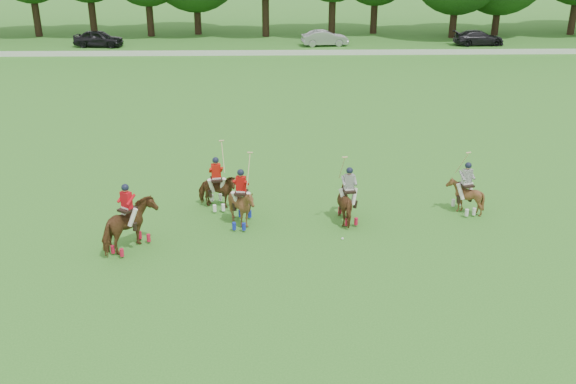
{
  "coord_description": "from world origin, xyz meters",
  "views": [
    {
      "loc": [
        0.59,
        -17.72,
        10.66
      ],
      "look_at": [
        1.13,
        4.2,
        1.4
      ],
      "focal_mm": 40.0,
      "sensor_mm": 36.0,
      "label": 1
    }
  ],
  "objects_px": {
    "car_left": "(98,38)",
    "car_right": "(479,38)",
    "polo_red_b": "(217,190)",
    "polo_red_c": "(242,206)",
    "polo_red_a": "(129,226)",
    "car_mid": "(325,38)",
    "polo_ball": "(342,239)",
    "polo_stripe_a": "(348,202)",
    "polo_stripe_b": "(465,195)"
  },
  "relations": [
    {
      "from": "car_mid",
      "to": "polo_red_a",
      "type": "height_order",
      "value": "polo_red_a"
    },
    {
      "from": "car_mid",
      "to": "polo_red_c",
      "type": "relative_size",
      "value": 1.52
    },
    {
      "from": "polo_stripe_a",
      "to": "polo_ball",
      "type": "height_order",
      "value": "polo_stripe_a"
    },
    {
      "from": "car_left",
      "to": "polo_red_a",
      "type": "xyz_separation_m",
      "value": [
        10.95,
        -40.03,
        0.15
      ]
    },
    {
      "from": "car_left",
      "to": "car_right",
      "type": "bearing_deg",
      "value": -83.25
    },
    {
      "from": "polo_red_a",
      "to": "polo_ball",
      "type": "relative_size",
      "value": 27.45
    },
    {
      "from": "polo_red_a",
      "to": "polo_ball",
      "type": "height_order",
      "value": "polo_red_a"
    },
    {
      "from": "car_left",
      "to": "polo_stripe_b",
      "type": "height_order",
      "value": "polo_stripe_b"
    },
    {
      "from": "polo_red_a",
      "to": "polo_stripe_b",
      "type": "bearing_deg",
      "value": 12.65
    },
    {
      "from": "car_mid",
      "to": "polo_red_b",
      "type": "height_order",
      "value": "polo_red_b"
    },
    {
      "from": "car_mid",
      "to": "polo_red_a",
      "type": "distance_m",
      "value": 41.24
    },
    {
      "from": "car_left",
      "to": "polo_red_b",
      "type": "relative_size",
      "value": 1.65
    },
    {
      "from": "polo_red_a",
      "to": "polo_red_b",
      "type": "height_order",
      "value": "polo_red_b"
    },
    {
      "from": "polo_stripe_b",
      "to": "polo_ball",
      "type": "relative_size",
      "value": 29.33
    },
    {
      "from": "polo_ball",
      "to": "polo_stripe_a",
      "type": "bearing_deg",
      "value": 77.12
    },
    {
      "from": "polo_red_c",
      "to": "polo_ball",
      "type": "bearing_deg",
      "value": -19.54
    },
    {
      "from": "polo_red_a",
      "to": "polo_red_b",
      "type": "distance_m",
      "value": 4.46
    },
    {
      "from": "car_mid",
      "to": "polo_red_c",
      "type": "height_order",
      "value": "polo_red_c"
    },
    {
      "from": "car_right",
      "to": "polo_red_c",
      "type": "xyz_separation_m",
      "value": [
        -20.5,
        -38.18,
        0.14
      ]
    },
    {
      "from": "polo_stripe_a",
      "to": "polo_ball",
      "type": "relative_size",
      "value": 30.48
    },
    {
      "from": "polo_red_c",
      "to": "car_mid",
      "type": "bearing_deg",
      "value": 80.93
    },
    {
      "from": "car_left",
      "to": "polo_ball",
      "type": "height_order",
      "value": "car_left"
    },
    {
      "from": "car_left",
      "to": "car_mid",
      "type": "distance_m",
      "value": 20.88
    },
    {
      "from": "car_left",
      "to": "car_right",
      "type": "height_order",
      "value": "car_left"
    },
    {
      "from": "polo_red_a",
      "to": "polo_stripe_a",
      "type": "distance_m",
      "value": 8.17
    },
    {
      "from": "polo_red_b",
      "to": "polo_ball",
      "type": "height_order",
      "value": "polo_red_b"
    },
    {
      "from": "car_mid",
      "to": "polo_stripe_a",
      "type": "bearing_deg",
      "value": 170.19
    },
    {
      "from": "polo_red_a",
      "to": "polo_red_b",
      "type": "bearing_deg",
      "value": 51.56
    },
    {
      "from": "polo_stripe_a",
      "to": "polo_red_c",
      "type": "bearing_deg",
      "value": -176.15
    },
    {
      "from": "polo_red_c",
      "to": "polo_ball",
      "type": "xyz_separation_m",
      "value": [
        3.7,
        -1.31,
        -0.77
      ]
    },
    {
      "from": "polo_red_b",
      "to": "polo_red_c",
      "type": "height_order",
      "value": "polo_red_c"
    },
    {
      "from": "polo_red_a",
      "to": "polo_ball",
      "type": "xyz_separation_m",
      "value": [
        7.52,
        0.53,
        -0.87
      ]
    },
    {
      "from": "car_left",
      "to": "polo_stripe_b",
      "type": "bearing_deg",
      "value": -140.95
    },
    {
      "from": "car_mid",
      "to": "polo_stripe_a",
      "type": "height_order",
      "value": "polo_stripe_a"
    },
    {
      "from": "polo_red_b",
      "to": "polo_red_c",
      "type": "distance_m",
      "value": 1.96
    },
    {
      "from": "car_mid",
      "to": "car_right",
      "type": "height_order",
      "value": "car_mid"
    },
    {
      "from": "polo_stripe_a",
      "to": "car_mid",
      "type": "bearing_deg",
      "value": 86.92
    },
    {
      "from": "car_right",
      "to": "polo_stripe_a",
      "type": "xyz_separation_m",
      "value": [
        -16.44,
        -37.91,
        0.11
      ]
    },
    {
      "from": "car_left",
      "to": "polo_red_c",
      "type": "height_order",
      "value": "polo_red_c"
    },
    {
      "from": "car_left",
      "to": "car_right",
      "type": "xyz_separation_m",
      "value": [
        35.28,
        0.0,
        -0.09
      ]
    },
    {
      "from": "car_mid",
      "to": "polo_stripe_b",
      "type": "height_order",
      "value": "polo_stripe_b"
    },
    {
      "from": "car_mid",
      "to": "polo_ball",
      "type": "relative_size",
      "value": 47.39
    },
    {
      "from": "polo_red_b",
      "to": "polo_red_c",
      "type": "relative_size",
      "value": 0.96
    },
    {
      "from": "car_right",
      "to": "polo_red_b",
      "type": "distance_m",
      "value": 42.42
    },
    {
      "from": "car_mid",
      "to": "car_right",
      "type": "xyz_separation_m",
      "value": [
        14.4,
        0.0,
        -0.03
      ]
    },
    {
      "from": "car_left",
      "to": "polo_ball",
      "type": "distance_m",
      "value": 43.61
    },
    {
      "from": "car_mid",
      "to": "polo_ball",
      "type": "xyz_separation_m",
      "value": [
        -2.4,
        -39.5,
        -0.66
      ]
    },
    {
      "from": "polo_red_b",
      "to": "polo_stripe_b",
      "type": "bearing_deg",
      "value": -3.91
    },
    {
      "from": "polo_red_a",
      "to": "car_mid",
      "type": "bearing_deg",
      "value": 76.07
    },
    {
      "from": "car_right",
      "to": "polo_ball",
      "type": "distance_m",
      "value": 42.93
    }
  ]
}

